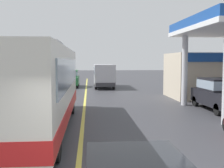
# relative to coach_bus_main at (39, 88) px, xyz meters

# --- Properties ---
(ground) EXTENTS (120.00, 120.00, 0.00)m
(ground) POSITION_rel_coach_bus_main_xyz_m (1.77, 12.95, -1.72)
(ground) COLOR #38383D
(lane_divider_stripe) EXTENTS (0.16, 50.00, 0.01)m
(lane_divider_stripe) POSITION_rel_coach_bus_main_xyz_m (1.77, 7.95, -1.72)
(lane_divider_stripe) COLOR #D8CC4C
(lane_divider_stripe) RESTS_ON ground
(wet_puddle_patch) EXTENTS (2.91, 4.16, 0.01)m
(wet_puddle_patch) POSITION_rel_coach_bus_main_xyz_m (3.43, -4.19, -1.72)
(wet_puddle_patch) COLOR #26282D
(wet_puddle_patch) RESTS_ON ground
(coach_bus_main) EXTENTS (2.60, 11.04, 3.69)m
(coach_bus_main) POSITION_rel_coach_bus_main_xyz_m (0.00, 0.00, 0.00)
(coach_bus_main) COLOR silver
(coach_bus_main) RESTS_ON ground
(car_at_pump) EXTENTS (1.70, 4.20, 1.82)m
(car_at_pump) POSITION_rel_coach_bus_main_xyz_m (9.40, 3.65, -0.71)
(car_at_pump) COLOR black
(car_at_pump) RESTS_ON ground
(minibus_opposing_lane) EXTENTS (2.04, 6.13, 2.44)m
(minibus_opposing_lane) POSITION_rel_coach_bus_main_xyz_m (3.62, 17.84, -0.25)
(minibus_opposing_lane) COLOR #A5A5AD
(minibus_opposing_lane) RESTS_ON ground
(car_trailing_behind_bus) EXTENTS (1.70, 4.20, 1.82)m
(car_trailing_behind_bus) POSITION_rel_coach_bus_main_xyz_m (0.10, 18.71, -0.71)
(car_trailing_behind_bus) COLOR #1E602D
(car_trailing_behind_bus) RESTS_ON ground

